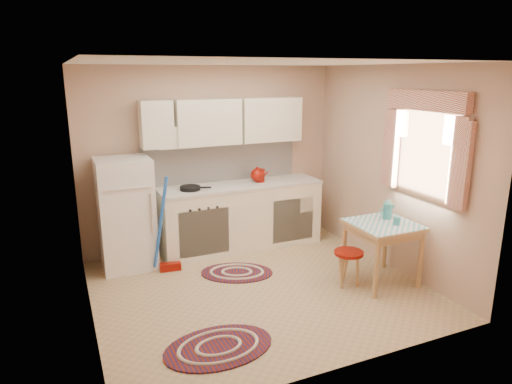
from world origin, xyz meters
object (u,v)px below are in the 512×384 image
base_cabinets (241,217)px  fridge (126,214)px  table (381,253)px  stool (348,268)px

base_cabinets → fridge: bearing=-178.2°
fridge → table: size_ratio=1.94×
stool → base_cabinets: bearing=112.5°
base_cabinets → table: base_cabinets is taller
fridge → base_cabinets: 1.58m
base_cabinets → table: (1.08, -1.70, -0.08)m
base_cabinets → stool: (0.68, -1.63, -0.23)m
table → fridge: bearing=148.0°
fridge → base_cabinets: size_ratio=0.62×
fridge → table: 3.14m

